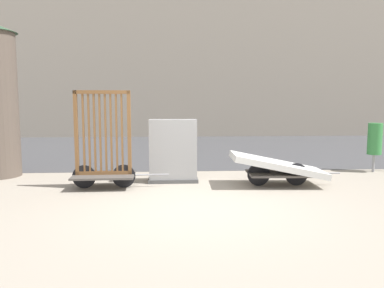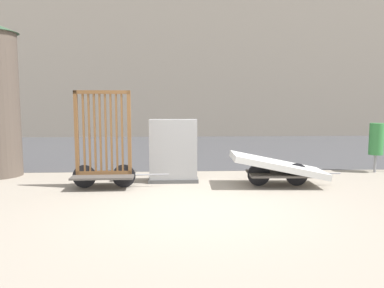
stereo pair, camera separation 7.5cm
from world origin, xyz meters
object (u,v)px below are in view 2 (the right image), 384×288
Objects in this scene: trash_bin at (376,139)px; bike_cart_with_mattress at (278,167)px; utility_cabinet at (173,153)px; bike_cart_with_bedframe at (104,155)px.

bike_cart_with_mattress is at bearing -154.29° from trash_bin.
utility_cabinet is at bearing -170.15° from trash_bin.
bike_cart_with_bedframe is at bearing -178.19° from bike_cart_with_mattress.
bike_cart_with_mattress is at bearing -12.75° from utility_cabinet.
trash_bin is (4.98, 0.87, 0.18)m from utility_cabinet.
bike_cart_with_bedframe is at bearing -160.64° from utility_cabinet.
bike_cart_with_bedframe is 3.57m from bike_cart_with_mattress.
utility_cabinet is at bearing 169.07° from bike_cart_with_mattress.
bike_cart_with_mattress is 1.88× the size of trash_bin.
utility_cabinet is at bearing 18.23° from bike_cart_with_bedframe.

